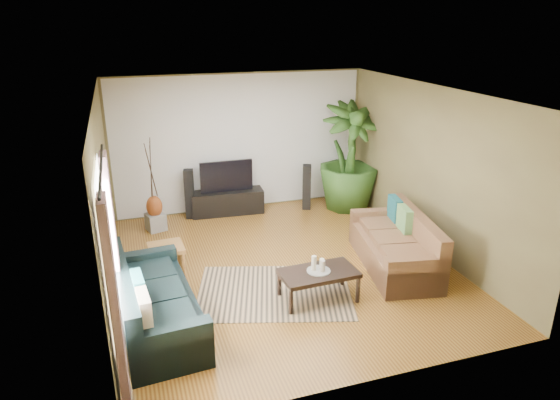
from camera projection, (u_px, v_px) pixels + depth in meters
name	position (u px, v px, depth m)	size (l,w,h in m)	color
floor	(284.00, 267.00, 7.81)	(5.50, 5.50, 0.00)	olive
ceiling	(284.00, 93.00, 6.87)	(5.50, 5.50, 0.00)	white
wall_back	(240.00, 143.00, 9.80)	(5.00, 5.00, 0.00)	brown
wall_front	(372.00, 271.00, 4.89)	(5.00, 5.00, 0.00)	brown
wall_left	(106.00, 204.00, 6.62)	(5.50, 5.50, 0.00)	brown
wall_right	(431.00, 170.00, 8.06)	(5.50, 5.50, 0.00)	brown
backwall_panel	(240.00, 143.00, 9.79)	(4.90, 4.90, 0.00)	white
window_pane	(107.00, 251.00, 5.18)	(1.80, 1.80, 0.00)	white
curtain_near	(115.00, 309.00, 4.62)	(0.08, 0.35, 2.20)	gray
curtain_far	(114.00, 243.00, 5.95)	(0.08, 0.35, 2.20)	gray
curtain_rod	(101.00, 168.00, 4.88)	(0.03, 0.03, 1.90)	black
sofa_left	(156.00, 297.00, 6.19)	(2.12, 0.91, 0.85)	black
sofa_right	(394.00, 241.00, 7.70)	(1.99, 0.89, 0.85)	brown
area_rug	(274.00, 292.00, 7.10)	(2.16, 1.53, 0.01)	tan
coffee_table	(318.00, 285.00, 6.87)	(1.05, 0.57, 0.43)	black
candle_tray	(319.00, 271.00, 6.79)	(0.32, 0.32, 0.01)	gray
candle_tall	(314.00, 263.00, 6.76)	(0.07, 0.07, 0.21)	white
candle_mid	(323.00, 266.00, 6.73)	(0.07, 0.07, 0.16)	beige
candle_short	(322.00, 263.00, 6.84)	(0.07, 0.07, 0.13)	#EAE3C6
tv_stand	(227.00, 202.00, 9.86)	(1.40, 0.42, 0.47)	black
television	(226.00, 176.00, 9.67)	(1.03, 0.06, 0.61)	black
speaker_left	(189.00, 194.00, 9.56)	(0.17, 0.19, 0.97)	black
speaker_right	(307.00, 187.00, 10.03)	(0.17, 0.18, 0.92)	black
potted_plant	(349.00, 157.00, 9.88)	(1.20, 1.20, 2.14)	#274C19
plant_pot	(347.00, 200.00, 10.20)	(0.39, 0.39, 0.31)	black
pedestal	(156.00, 222.00, 9.12)	(0.31, 0.31, 0.31)	#9A9997
vase	(154.00, 206.00, 9.01)	(0.29, 0.29, 0.40)	brown
side_table	(167.00, 262.00, 7.41)	(0.50, 0.50, 0.53)	#976331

